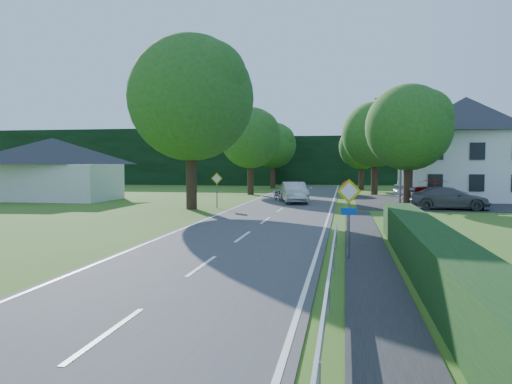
% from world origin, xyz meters
% --- Properties ---
extents(ground, '(160.00, 160.00, 0.00)m').
position_xyz_m(ground, '(0.00, 0.00, 0.00)').
color(ground, '#37601B').
rests_on(ground, ground).
extents(road, '(7.00, 80.00, 0.04)m').
position_xyz_m(road, '(0.00, 20.00, 0.02)').
color(road, '#3C3C3E').
rests_on(road, ground).
extents(footpath, '(1.50, 44.00, 0.04)m').
position_xyz_m(footpath, '(4.95, 2.00, 0.02)').
color(footpath, black).
rests_on(footpath, ground).
extents(parking_pad, '(14.00, 16.00, 0.04)m').
position_xyz_m(parking_pad, '(12.00, 33.00, 0.02)').
color(parking_pad, black).
rests_on(parking_pad, ground).
extents(line_edge_left, '(0.12, 80.00, 0.01)m').
position_xyz_m(line_edge_left, '(-3.25, 20.00, 0.04)').
color(line_edge_left, white).
rests_on(line_edge_left, road).
extents(line_edge_right, '(0.12, 80.00, 0.01)m').
position_xyz_m(line_edge_right, '(3.25, 20.00, 0.04)').
color(line_edge_right, white).
rests_on(line_edge_right, road).
extents(line_centre, '(0.12, 80.00, 0.01)m').
position_xyz_m(line_centre, '(0.00, 20.00, 0.04)').
color(line_centre, white).
rests_on(line_centre, road).
extents(guardrail, '(0.12, 26.00, 0.69)m').
position_xyz_m(guardrail, '(3.85, -1.00, 0.34)').
color(guardrail, silver).
rests_on(guardrail, ground).
extents(hedge_right, '(1.20, 30.00, 1.30)m').
position_xyz_m(hedge_right, '(6.50, 0.00, 0.65)').
color(hedge_right, black).
rests_on(hedge_right, ground).
extents(tree_main, '(9.40, 9.40, 11.64)m').
position_xyz_m(tree_main, '(-6.00, 24.00, 5.82)').
color(tree_main, '#1E5319').
rests_on(tree_main, ground).
extents(tree_left_far, '(7.00, 7.00, 8.58)m').
position_xyz_m(tree_left_far, '(-5.00, 40.00, 4.29)').
color(tree_left_far, '#1E5319').
rests_on(tree_left_far, ground).
extents(tree_right_far, '(7.40, 7.40, 9.09)m').
position_xyz_m(tree_right_far, '(7.00, 42.00, 4.54)').
color(tree_right_far, '#1E5319').
rests_on(tree_right_far, ground).
extents(tree_left_back, '(6.60, 6.60, 8.07)m').
position_xyz_m(tree_left_back, '(-4.50, 52.00, 4.04)').
color(tree_left_back, '#1E5319').
rests_on(tree_left_back, ground).
extents(tree_right_back, '(6.20, 6.20, 7.56)m').
position_xyz_m(tree_right_back, '(6.00, 50.00, 3.78)').
color(tree_right_back, '#1E5319').
rests_on(tree_right_back, ground).
extents(tree_right_mid, '(7.00, 7.00, 8.58)m').
position_xyz_m(tree_right_mid, '(8.50, 28.00, 4.29)').
color(tree_right_mid, '#1E5319').
rests_on(tree_right_mid, ground).
extents(treeline_left, '(44.00, 6.00, 8.00)m').
position_xyz_m(treeline_left, '(-28.00, 62.00, 4.00)').
color(treeline_left, black).
rests_on(treeline_left, ground).
extents(treeline_right, '(30.00, 5.00, 7.00)m').
position_xyz_m(treeline_right, '(8.00, 66.00, 3.50)').
color(treeline_right, black).
rests_on(treeline_right, ground).
extents(bungalow_left, '(11.00, 6.50, 5.20)m').
position_xyz_m(bungalow_left, '(-20.00, 30.00, 2.71)').
color(bungalow_left, silver).
rests_on(bungalow_left, ground).
extents(house_white, '(10.60, 8.40, 8.60)m').
position_xyz_m(house_white, '(14.00, 36.00, 4.41)').
color(house_white, white).
rests_on(house_white, ground).
extents(streetlight, '(2.03, 0.18, 8.00)m').
position_xyz_m(streetlight, '(8.06, 30.00, 4.46)').
color(streetlight, slate).
rests_on(streetlight, ground).
extents(sign_priority_right, '(0.78, 0.09, 2.59)m').
position_xyz_m(sign_priority_right, '(4.30, 7.98, 1.80)').
color(sign_priority_right, slate).
rests_on(sign_priority_right, ground).
extents(sign_roundabout, '(0.64, 0.08, 2.37)m').
position_xyz_m(sign_roundabout, '(4.30, 10.98, 1.67)').
color(sign_roundabout, slate).
rests_on(sign_roundabout, ground).
extents(sign_speed_limit, '(0.64, 0.11, 2.37)m').
position_xyz_m(sign_speed_limit, '(4.30, 12.97, 1.77)').
color(sign_speed_limit, slate).
rests_on(sign_speed_limit, ground).
extents(sign_priority_left, '(0.78, 0.09, 2.44)m').
position_xyz_m(sign_priority_left, '(-4.50, 24.98, 1.72)').
color(sign_priority_left, slate).
rests_on(sign_priority_left, ground).
extents(moving_car, '(2.73, 5.09, 1.59)m').
position_xyz_m(moving_car, '(0.30, 30.13, 0.84)').
color(moving_car, silver).
rests_on(moving_car, road).
extents(motorcycle, '(1.48, 2.22, 1.10)m').
position_xyz_m(motorcycle, '(-1.20, 32.07, 0.59)').
color(motorcycle, black).
rests_on(motorcycle, road).
extents(parked_car_red, '(4.09, 1.99, 1.34)m').
position_xyz_m(parked_car_red, '(10.58, 32.10, 0.71)').
color(parked_car_red, maroon).
rests_on(parked_car_red, parking_pad).
extents(parked_car_silver_a, '(5.34, 3.97, 1.68)m').
position_xyz_m(parked_car_silver_a, '(10.95, 37.00, 0.88)').
color(parked_car_silver_a, '#A1A2A6').
rests_on(parked_car_silver_a, parking_pad).
extents(parked_car_grey, '(5.27, 2.63, 1.47)m').
position_xyz_m(parked_car_grey, '(10.97, 26.50, 0.77)').
color(parked_car_grey, '#4D4C51').
rests_on(parked_car_grey, parking_pad).
extents(parked_car_silver_b, '(5.38, 3.02, 1.42)m').
position_xyz_m(parked_car_silver_b, '(13.67, 33.13, 0.75)').
color(parked_car_silver_b, '#AEAEB5').
rests_on(parked_car_silver_b, parking_pad).
extents(parasol, '(2.44, 2.48, 2.00)m').
position_xyz_m(parasol, '(10.54, 29.50, 1.04)').
color(parasol, '#AF0E10').
rests_on(parasol, parking_pad).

